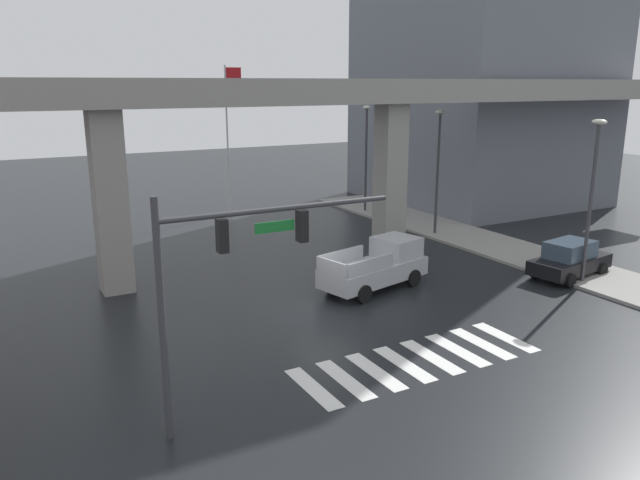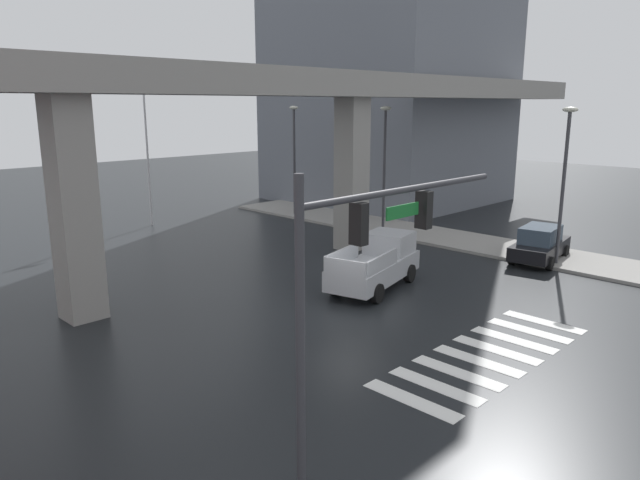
% 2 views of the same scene
% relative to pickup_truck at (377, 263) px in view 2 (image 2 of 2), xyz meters
% --- Properties ---
extents(ground_plane, '(120.00, 120.00, 0.00)m').
position_rel_pickup_truck_xyz_m(ground_plane, '(-3.00, -1.03, -0.99)').
color(ground_plane, black).
extents(crosswalk_stripes, '(8.25, 2.80, 0.01)m').
position_rel_pickup_truck_xyz_m(crosswalk_stripes, '(-3.00, -6.72, -0.98)').
color(crosswalk_stripes, silver).
rests_on(crosswalk_stripes, ground).
extents(elevated_overpass, '(59.07, 2.36, 8.90)m').
position_rel_pickup_truck_xyz_m(elevated_overpass, '(-3.00, 5.08, 6.71)').
color(elevated_overpass, gray).
rests_on(elevated_overpass, ground).
extents(sidewalk_east, '(4.00, 36.00, 0.15)m').
position_rel_pickup_truck_xyz_m(sidewalk_east, '(9.48, 0.97, -0.91)').
color(sidewalk_east, gray).
rests_on(sidewalk_east, ground).
extents(pickup_truck, '(5.40, 3.04, 2.08)m').
position_rel_pickup_truck_xyz_m(pickup_truck, '(0.00, 0.00, 0.00)').
color(pickup_truck, '#A8AAAF').
rests_on(pickup_truck, ground).
extents(sedan_black, '(4.51, 2.43, 1.72)m').
position_rel_pickup_truck_xyz_m(sedan_black, '(8.51, -3.02, -0.14)').
color(sedan_black, black).
rests_on(sedan_black, ground).
extents(traffic_signal_mast, '(6.49, 0.32, 6.20)m').
position_rel_pickup_truck_xyz_m(traffic_signal_mast, '(-9.56, -7.27, 3.40)').
color(traffic_signal_mast, '#38383D').
rests_on(traffic_signal_mast, ground).
extents(street_lamp_near_corner, '(0.44, 0.70, 7.24)m').
position_rel_pickup_truck_xyz_m(street_lamp_near_corner, '(8.28, -3.96, 3.57)').
color(street_lamp_near_corner, '#38383D').
rests_on(street_lamp_near_corner, ground).
extents(street_lamp_mid_block, '(0.44, 0.70, 7.24)m').
position_rel_pickup_truck_xyz_m(street_lamp_mid_block, '(8.28, 6.31, 3.57)').
color(street_lamp_mid_block, '#38383D').
rests_on(street_lamp_mid_block, ground).
extents(street_lamp_far_north, '(0.44, 0.70, 7.24)m').
position_rel_pickup_truck_xyz_m(street_lamp_far_north, '(8.28, 13.84, 3.57)').
color(street_lamp_far_north, '#38383D').
rests_on(street_lamp_far_north, ground).
extents(flagpole, '(1.16, 0.12, 9.83)m').
position_rel_pickup_truck_xyz_m(flagpole, '(0.01, 17.87, 4.71)').
color(flagpole, silver).
rests_on(flagpole, ground).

